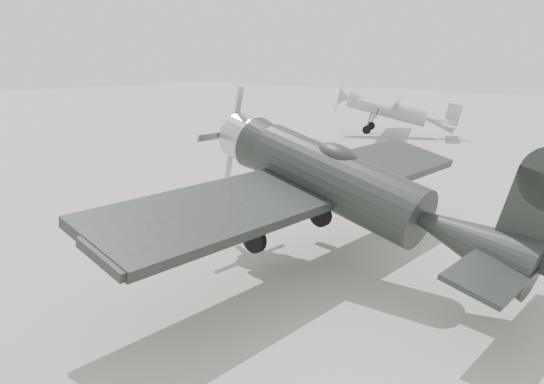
% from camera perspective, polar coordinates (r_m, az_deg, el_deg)
% --- Properties ---
extents(ground, '(160.00, 160.00, 0.00)m').
position_cam_1_polar(ground, '(15.40, -11.51, -7.58)').
color(ground, gray).
rests_on(ground, ground).
extents(lowwing_monoplane, '(9.75, 13.60, 4.39)m').
position_cam_1_polar(lowwing_monoplane, '(13.94, 8.63, 0.28)').
color(lowwing_monoplane, black).
rests_on(lowwing_monoplane, ground).
extents(highwing_monoplane, '(8.85, 12.23, 3.51)m').
position_cam_1_polar(highwing_monoplane, '(39.99, 12.79, 9.00)').
color(highwing_monoplane, gray).
rests_on(highwing_monoplane, ground).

